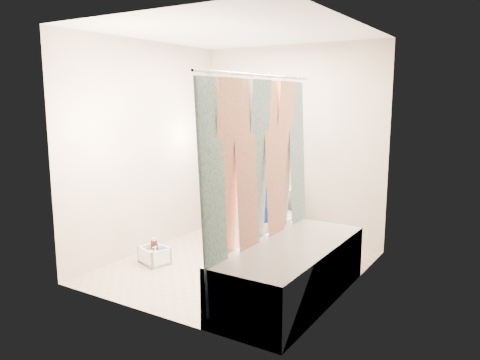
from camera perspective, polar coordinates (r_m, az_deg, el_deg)
The scene contains 14 objects.
floor at distance 5.04m, azimuth -0.49°, elevation -10.50°, with size 2.60×2.60×0.00m, color tan.
ceiling at distance 4.76m, azimuth -0.53°, elevation 17.67°, with size 2.40×2.60×0.02m, color white.
wall_back at distance 5.88m, azimuth 6.31°, elevation 4.43°, with size 2.40×0.02×2.40m, color #C3AD96.
wall_front at distance 3.73m, azimuth -11.28°, elevation 1.12°, with size 2.40×0.02×2.40m, color #C3AD96.
wall_left at distance 5.49m, azimuth -11.18°, elevation 3.90°, with size 0.02×2.60×2.40m, color #C3AD96.
wall_right at distance 4.24m, azimuth 13.34°, elevation 2.08°, with size 0.02×2.60×2.40m, color #C3AD96.
bathtub at distance 4.21m, azimuth 6.32°, elevation -10.88°, with size 0.70×1.75×0.50m.
curtain_rod at distance 4.09m, azimuth 2.51°, elevation 12.60°, with size 0.02×0.02×1.90m, color silver.
shower_curtain at distance 4.15m, azimuth 2.41°, elevation -0.33°, with size 0.06×1.75×1.80m, color white.
toilet at distance 5.65m, azimuth 5.29°, elevation -4.62°, with size 0.38×0.67×0.69m, color silver.
tank_lid at distance 5.53m, azimuth 5.26°, elevation -4.31°, with size 0.42×0.18×0.03m, color silver.
tank_internals at distance 5.75m, azimuth 5.01°, elevation -0.93°, with size 0.16×0.09×0.22m.
plumber at distance 5.45m, azimuth 1.85°, elevation 1.43°, with size 0.69×0.46×1.91m, color #0F3496.
cleaning_caddy at distance 5.17m, azimuth -10.34°, elevation -9.12°, with size 0.36×0.32×0.23m.
Camera 1 is at (2.53, -3.98, 1.76)m, focal length 35.00 mm.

